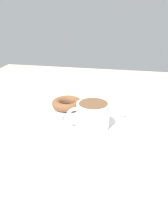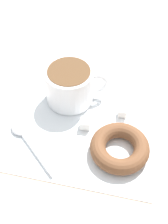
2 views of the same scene
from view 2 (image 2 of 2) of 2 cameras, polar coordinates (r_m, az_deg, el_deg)
ground_plane at (r=60.32cm, az=-1.33°, el=-2.43°), size 120.00×120.00×2.00cm
napkin at (r=59.75cm, az=0.00°, el=-1.32°), size 30.11×30.11×0.30cm
coffee_cup at (r=60.40cm, az=-2.52°, el=5.04°), size 9.29×12.07×7.40cm
donut at (r=54.42cm, az=6.54°, el=-6.51°), size 10.39×10.39×2.80cm
spoon at (r=57.80cm, az=-11.02°, el=-4.28°), size 10.98×10.63×0.90cm
sugar_cube at (r=60.08cm, az=7.09°, el=0.00°), size 1.65×1.65×1.65cm
sugar_cube_extra at (r=57.73cm, az=0.25°, el=-2.12°), size 1.86×1.86×1.86cm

